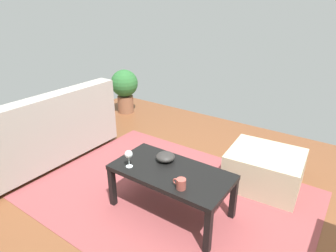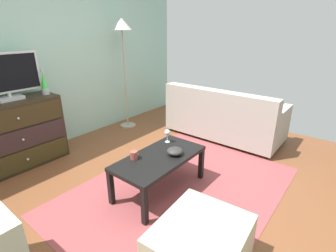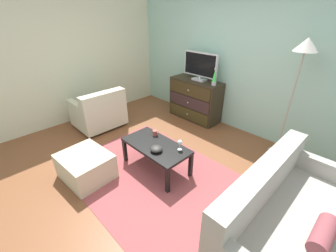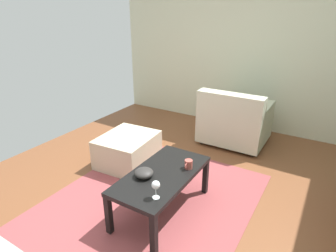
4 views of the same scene
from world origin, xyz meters
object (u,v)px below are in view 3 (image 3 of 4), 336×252
at_px(coffee_table, 156,147).
at_px(ottoman, 86,166).
at_px(dresser, 195,100).
at_px(tv, 200,66).
at_px(couch_large, 283,216).
at_px(bowl_decorative, 156,149).
at_px(armchair, 99,112).
at_px(wine_glass, 180,143).
at_px(standing_lamp, 303,58).
at_px(mug, 155,133).
at_px(lava_lamp, 214,78).

distance_m(coffee_table, ottoman, 1.04).
height_order(dresser, tv, tv).
bearing_deg(couch_large, bowl_decorative, -171.51).
bearing_deg(bowl_decorative, tv, 112.59).
distance_m(dresser, bowl_decorative, 2.08).
height_order(couch_large, ottoman, couch_large).
distance_m(couch_large, armchair, 3.60).
distance_m(dresser, wine_glass, 1.95).
xyz_separation_m(dresser, bowl_decorative, (0.86, -1.89, 0.03)).
height_order(dresser, couch_large, dresser).
distance_m(tv, wine_glass, 2.03).
xyz_separation_m(tv, standing_lamp, (1.81, -0.07, 0.41)).
distance_m(mug, armchair, 1.63).
relative_size(armchair, standing_lamp, 0.48).
relative_size(bowl_decorative, standing_lamp, 0.09).
relative_size(mug, couch_large, 0.06).
height_order(armchair, ottoman, armchair).
distance_m(lava_lamp, coffee_table, 1.88).
bearing_deg(tv, dresser, -157.83).
xyz_separation_m(bowl_decorative, armchair, (-1.96, 0.18, -0.13)).
bearing_deg(ottoman, bowl_decorative, 47.70).
xyz_separation_m(tv, coffee_table, (0.66, -1.81, -0.80)).
relative_size(wine_glass, standing_lamp, 0.09).
bearing_deg(dresser, ottoman, -86.30).
distance_m(dresser, couch_large, 2.99).
bearing_deg(standing_lamp, coffee_table, -123.32).
height_order(tv, bowl_decorative, tv).
bearing_deg(coffee_table, wine_glass, 25.17).
bearing_deg(wine_glass, couch_large, -0.66).
bearing_deg(standing_lamp, couch_large, -68.46).
distance_m(wine_glass, ottoman, 1.39).
height_order(bowl_decorative, couch_large, couch_large).
bearing_deg(standing_lamp, mug, -130.66).
relative_size(tv, couch_large, 0.44).
height_order(lava_lamp, mug, lava_lamp).
xyz_separation_m(wine_glass, bowl_decorative, (-0.20, -0.26, -0.08)).
xyz_separation_m(mug, armchair, (-1.62, -0.09, -0.13)).
bearing_deg(ottoman, tv, 92.42).
bearing_deg(lava_lamp, standing_lamp, -0.20).
height_order(tv, mug, tv).
relative_size(wine_glass, couch_large, 0.09).
relative_size(mug, bowl_decorative, 0.66).
bearing_deg(coffee_table, ottoman, -122.75).
bearing_deg(standing_lamp, bowl_decorative, -118.72).
bearing_deg(lava_lamp, ottoman, -96.45).
height_order(couch_large, standing_lamp, standing_lamp).
relative_size(lava_lamp, couch_large, 0.18).
relative_size(tv, standing_lamp, 0.43).
relative_size(couch_large, ottoman, 2.59).
bearing_deg(couch_large, coffee_table, -175.49).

